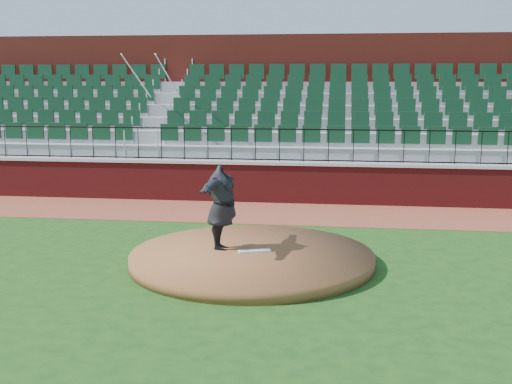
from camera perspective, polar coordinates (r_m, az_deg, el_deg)
ground at (r=13.58m, az=-0.85°, el=-6.51°), size 90.00×90.00×0.00m
warning_track at (r=18.78m, az=1.58°, el=-1.82°), size 34.00×3.20×0.01m
field_wall at (r=20.23m, az=2.07°, el=0.75°), size 34.00×0.35×1.20m
wall_cap at (r=20.14m, az=2.08°, el=2.58°), size 34.00×0.45×0.10m
wall_railing at (r=20.07m, az=2.09°, el=4.13°), size 34.00×0.05×1.00m
seating_stands at (r=22.74m, az=2.77°, el=6.09°), size 34.00×5.10×4.60m
concourse_wall at (r=25.50m, az=3.32°, el=7.53°), size 34.00×0.50×5.50m
pitchers_mound at (r=13.67m, az=-0.36°, el=-5.85°), size 5.13×5.13×0.25m
pitching_rubber at (r=13.65m, az=-0.13°, el=-5.23°), size 0.70×0.39×0.05m
pitcher at (r=13.72m, az=-3.06°, el=-1.38°), size 0.76×2.27×1.81m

